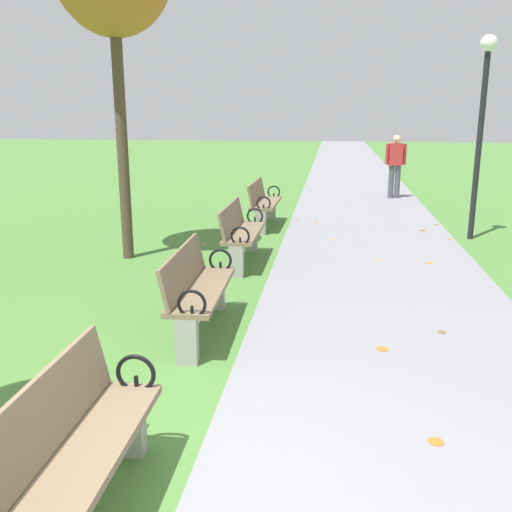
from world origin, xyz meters
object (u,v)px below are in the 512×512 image
object	(u,v)px
park_bench_1	(71,454)
pedestrian_walking	(395,163)
lamp_post	(483,107)
park_bench_2	(197,289)
park_bench_3	(241,232)
park_bench_4	(263,202)

from	to	relation	value
park_bench_1	pedestrian_walking	world-z (taller)	pedestrian_walking
park_bench_1	lamp_post	xyz separation A→B (m)	(3.85, 7.95, 1.82)
park_bench_2	lamp_post	size ratio (longest dim) A/B	0.46
park_bench_3	pedestrian_walking	distance (m)	7.53
park_bench_1	park_bench_2	world-z (taller)	same
lamp_post	park_bench_1	bearing A→B (deg)	-115.84
park_bench_1	park_bench_3	xyz separation A→B (m)	(-0.00, 5.73, 0.00)
park_bench_3	lamp_post	bearing A→B (deg)	29.97
pedestrian_walking	lamp_post	size ratio (longest dim) A/B	0.47
park_bench_1	park_bench_3	world-z (taller)	same
pedestrian_walking	lamp_post	world-z (taller)	lamp_post
park_bench_3	park_bench_4	distance (m)	2.82
pedestrian_walking	park_bench_4	bearing A→B (deg)	-125.67
park_bench_2	lamp_post	bearing A→B (deg)	52.61
park_bench_3	pedestrian_walking	size ratio (longest dim) A/B	0.99
park_bench_1	lamp_post	distance (m)	9.02
park_bench_3	pedestrian_walking	bearing A→B (deg)	66.95
park_bench_4	pedestrian_walking	xyz separation A→B (m)	(2.94, 4.10, 0.44)
park_bench_4	pedestrian_walking	size ratio (longest dim) A/B	0.99
park_bench_4	lamp_post	world-z (taller)	lamp_post
park_bench_2	park_bench_3	distance (m)	2.82
park_bench_4	pedestrian_walking	distance (m)	5.07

